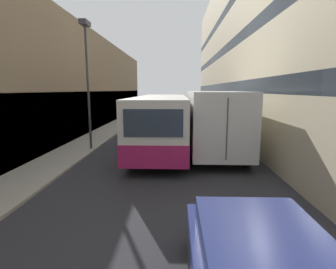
% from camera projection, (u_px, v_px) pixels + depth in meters
% --- Properties ---
extents(ground_plane, '(150.00, 150.00, 0.00)m').
position_uv_depth(ground_plane, '(166.00, 153.00, 13.34)').
color(ground_plane, '#2B2B30').
extents(sidewalk_left, '(2.08, 60.00, 0.10)m').
position_uv_depth(sidewalk_left, '(73.00, 151.00, 13.49)').
color(sidewalk_left, '#9E998E').
rests_on(sidewalk_left, ground_plane).
extents(building_left_shopfront, '(2.40, 60.00, 7.69)m').
position_uv_depth(building_left_shopfront, '(26.00, 84.00, 12.98)').
color(building_left_shopfront, '#847056').
rests_on(building_left_shopfront, ground_plane).
extents(building_right_apartment, '(2.40, 60.00, 13.49)m').
position_uv_depth(building_right_apartment, '(286.00, 12.00, 12.02)').
color(building_right_apartment, beige).
rests_on(building_right_apartment, ground_plane).
extents(bus, '(2.55, 10.51, 2.85)m').
position_uv_depth(bus, '(162.00, 121.00, 14.23)').
color(bus, silver).
rests_on(bus, ground_plane).
extents(box_truck, '(2.48, 7.38, 3.11)m').
position_uv_depth(box_truck, '(214.00, 121.00, 12.98)').
color(box_truck, silver).
rests_on(box_truck, ground_plane).
extents(street_lamp, '(0.36, 0.80, 6.47)m').
position_uv_depth(street_lamp, '(87.00, 61.00, 13.25)').
color(street_lamp, '#38383D').
rests_on(street_lamp, sidewalk_left).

